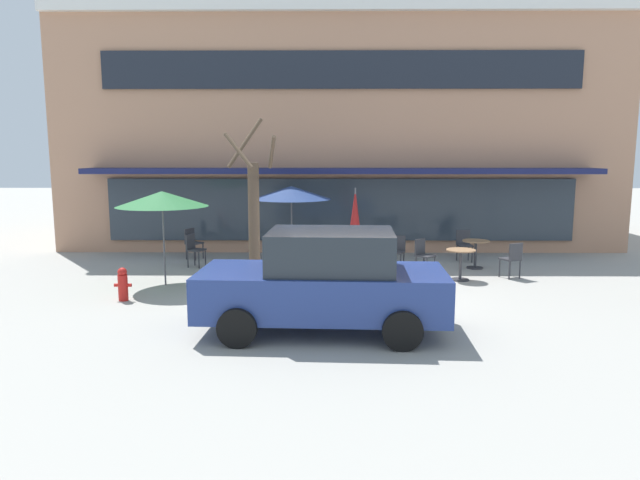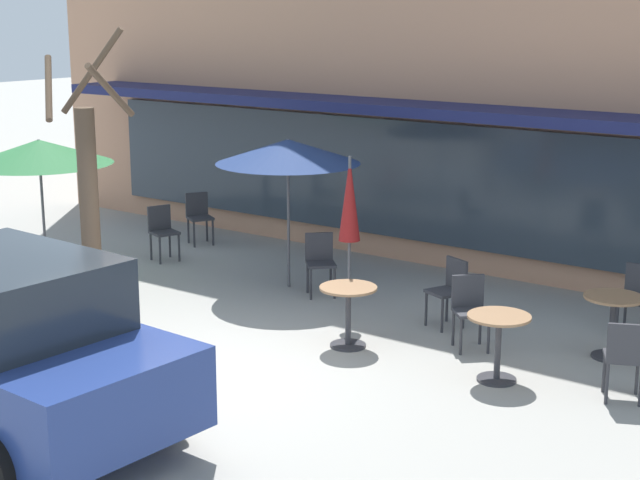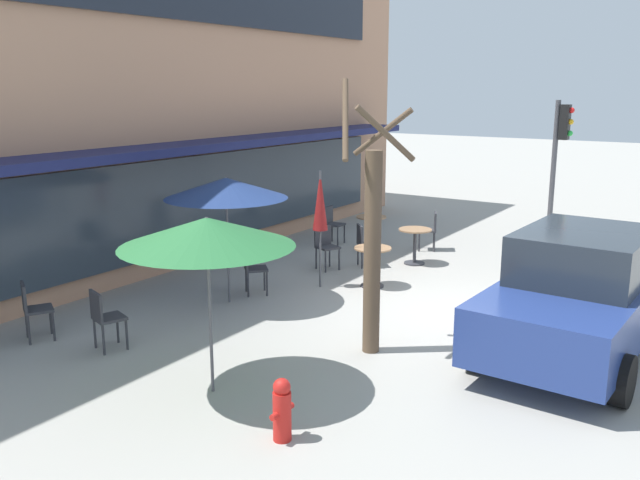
% 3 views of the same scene
% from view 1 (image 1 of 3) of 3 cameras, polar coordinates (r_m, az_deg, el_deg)
% --- Properties ---
extents(ground_plane, '(80.00, 80.00, 0.00)m').
position_cam_1_polar(ground_plane, '(11.92, 2.82, -6.21)').
color(ground_plane, '#9E9B93').
extents(building_facade, '(17.83, 9.10, 7.65)m').
position_cam_1_polar(building_facade, '(21.50, 1.82, 10.69)').
color(building_facade, tan).
rests_on(building_facade, ground).
extents(cafe_table_near_wall, '(0.70, 0.70, 0.76)m').
position_cam_1_polar(cafe_table_near_wall, '(15.80, 15.29, -0.91)').
color(cafe_table_near_wall, '#333338').
rests_on(cafe_table_near_wall, ground).
extents(cafe_table_streetside, '(0.70, 0.70, 0.76)m').
position_cam_1_polar(cafe_table_streetside, '(13.84, 5.96, -1.97)').
color(cafe_table_streetside, '#333338').
rests_on(cafe_table_streetside, ground).
extents(cafe_table_by_tree, '(0.70, 0.70, 0.76)m').
position_cam_1_polar(cafe_table_by_tree, '(14.22, 13.89, -1.90)').
color(cafe_table_by_tree, '#333338').
rests_on(cafe_table_by_tree, ground).
extents(patio_umbrella_green_folded, '(0.28, 0.28, 2.20)m').
position_cam_1_polar(patio_umbrella_green_folded, '(14.44, 3.53, 2.96)').
color(patio_umbrella_green_folded, '#4C4C51').
rests_on(patio_umbrella_green_folded, ground).
extents(patio_umbrella_cream_folded, '(2.10, 2.10, 2.20)m').
position_cam_1_polar(patio_umbrella_cream_folded, '(15.24, -2.88, 4.75)').
color(patio_umbrella_cream_folded, '#4C4C51').
rests_on(patio_umbrella_cream_folded, ground).
extents(patio_umbrella_corner_open, '(2.10, 2.10, 2.20)m').
position_cam_1_polar(patio_umbrella_corner_open, '(13.58, -15.51, 3.98)').
color(patio_umbrella_corner_open, '#4C4C51').
rests_on(patio_umbrella_corner_open, ground).
extents(cafe_chair_0, '(0.57, 0.57, 0.89)m').
position_cam_1_polar(cafe_chair_0, '(14.82, 10.27, -1.32)').
color(cafe_chair_0, '#333338').
rests_on(cafe_chair_0, ground).
extents(cafe_chair_1, '(0.51, 0.51, 0.89)m').
position_cam_1_polar(cafe_chair_1, '(15.82, -12.50, -0.76)').
color(cafe_chair_1, '#333338').
rests_on(cafe_chair_1, ground).
extents(cafe_chair_2, '(0.57, 0.57, 0.89)m').
position_cam_1_polar(cafe_chair_2, '(15.35, -0.60, -0.84)').
color(cafe_chair_2, '#333338').
rests_on(cafe_chair_2, ground).
extents(cafe_chair_3, '(0.53, 0.53, 0.89)m').
position_cam_1_polar(cafe_chair_3, '(14.80, 18.69, -1.65)').
color(cafe_chair_3, '#333338').
rests_on(cafe_chair_3, ground).
extents(cafe_chair_4, '(0.52, 0.52, 0.89)m').
position_cam_1_polar(cafe_chair_4, '(15.30, 7.69, -0.95)').
color(cafe_chair_4, '#333338').
rests_on(cafe_chair_4, ground).
extents(cafe_chair_5, '(0.42, 0.42, 0.89)m').
position_cam_1_polar(cafe_chair_5, '(16.78, 14.21, -0.30)').
color(cafe_chair_5, '#333338').
rests_on(cafe_chair_5, ground).
extents(cafe_chair_6, '(0.54, 0.54, 0.89)m').
position_cam_1_polar(cafe_chair_6, '(17.04, -12.64, -0.11)').
color(cafe_chair_6, '#333338').
rests_on(cafe_chair_6, ground).
extents(parked_sedan, '(4.28, 2.17, 1.76)m').
position_cam_1_polar(parked_sedan, '(9.79, 0.46, -4.17)').
color(parked_sedan, navy).
rests_on(parked_sedan, ground).
extents(street_tree, '(1.12, 1.19, 3.81)m').
position_cam_1_polar(street_tree, '(12.20, -6.63, 1.90)').
color(street_tree, brown).
rests_on(street_tree, ground).
extents(fire_hydrant, '(0.36, 0.20, 0.71)m').
position_cam_1_polar(fire_hydrant, '(12.63, -19.12, -4.18)').
color(fire_hydrant, red).
rests_on(fire_hydrant, ground).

